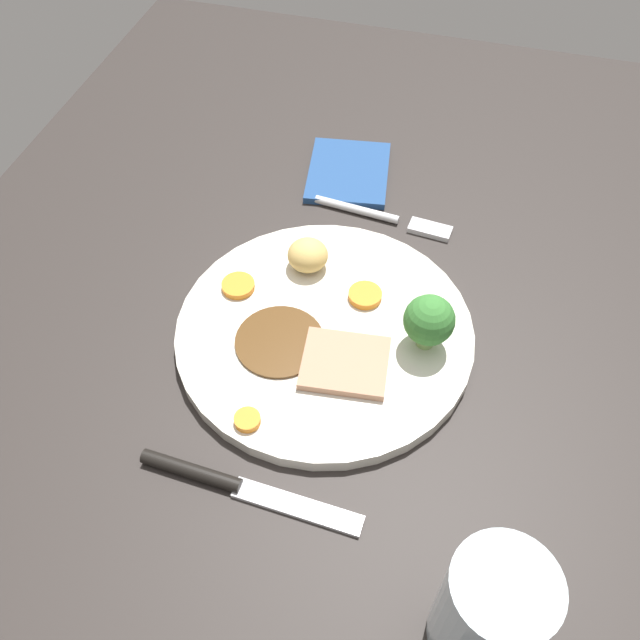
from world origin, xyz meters
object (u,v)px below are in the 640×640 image
object	(u,v)px
dinner_plate	(320,331)
broccoli_floret	(429,321)
meat_slice_main	(345,363)
fork	(386,218)
carrot_coin_front	(247,420)
knife	(230,484)
water_glass	(490,612)
carrot_coin_side	(238,286)
roast_potato_left	(308,255)
carrot_coin_back	(365,295)
folded_napkin	(348,172)

from	to	relation	value
dinner_plate	broccoli_floret	distance (cm)	10.39
meat_slice_main	fork	xyz separation A→B (cm)	(-20.75, -0.58, -1.41)
carrot_coin_front	knife	bearing A→B (deg)	2.35
water_glass	carrot_coin_front	bearing A→B (deg)	-118.25
carrot_coin_side	knife	world-z (taller)	carrot_coin_side
roast_potato_left	water_glass	bearing A→B (deg)	35.00
carrot_coin_front	carrot_coin_back	xyz separation A→B (cm)	(-15.80, 6.28, 0.01)
fork	carrot_coin_back	bearing A→B (deg)	-82.16
roast_potato_left	carrot_coin_front	world-z (taller)	roast_potato_left
meat_slice_main	roast_potato_left	distance (cm)	12.57
dinner_plate	fork	xyz separation A→B (cm)	(-17.14, 2.70, -0.31)
roast_potato_left	meat_slice_main	bearing A→B (deg)	31.14
carrot_coin_side	fork	xyz separation A→B (cm)	(-14.63, 11.55, -1.33)
fork	broccoli_floret	bearing A→B (deg)	-61.57
knife	folded_napkin	world-z (taller)	knife
folded_napkin	water_glass	bearing A→B (deg)	24.12
carrot_coin_side	knife	distance (cm)	19.90
dinner_plate	roast_potato_left	xyz separation A→B (cm)	(-7.10, -3.20, 2.22)
roast_potato_left	carrot_coin_side	world-z (taller)	roast_potato_left
broccoli_floret	carrot_coin_front	bearing A→B (deg)	-46.71
carrot_coin_front	folded_napkin	xyz separation A→B (cm)	(-34.67, 0.01, -1.33)
water_glass	carrot_coin_back	bearing A→B (deg)	-152.13
dinner_plate	roast_potato_left	world-z (taller)	roast_potato_left
roast_potato_left	broccoli_floret	distance (cm)	14.41
roast_potato_left	carrot_coin_front	size ratio (longest dim) A/B	1.79
knife	folded_napkin	size ratio (longest dim) A/B	1.69
roast_potato_left	carrot_coin_back	world-z (taller)	roast_potato_left
roast_potato_left	folded_napkin	distance (cm)	16.51
water_glass	dinner_plate	bearing A→B (deg)	-142.04
carrot_coin_side	folded_napkin	distance (cm)	21.72
carrot_coin_back	knife	distance (cm)	21.88
water_glass	knife	bearing A→B (deg)	-106.02
meat_slice_main	water_glass	world-z (taller)	water_glass
meat_slice_main	folded_napkin	size ratio (longest dim) A/B	0.68
broccoli_floret	fork	bearing A→B (deg)	-157.20
dinner_plate	broccoli_floret	size ratio (longest dim) A/B	4.91
meat_slice_main	knife	bearing A→B (deg)	-25.66
carrot_coin_front	dinner_plate	bearing A→B (deg)	164.61
dinner_plate	carrot_coin_back	size ratio (longest dim) A/B	8.59
carrot_coin_front	water_glass	xyz separation A→B (cm)	(10.99, 20.45, 3.54)
meat_slice_main	folded_napkin	distance (cm)	27.80
dinner_plate	fork	bearing A→B (deg)	171.05
carrot_coin_back	folded_napkin	bearing A→B (deg)	-161.60
meat_slice_main	carrot_coin_back	size ratio (longest dim) A/B	2.35
folded_napkin	broccoli_floret	bearing A→B (deg)	29.21
broccoli_floret	knife	size ratio (longest dim) A/B	0.30
carrot_coin_front	fork	xyz separation A→B (cm)	(-28.39, 5.80, -1.34)
carrot_coin_side	folded_napkin	xyz separation A→B (cm)	(-20.90, 5.76, -1.32)
carrot_coin_back	broccoli_floret	xyz separation A→B (cm)	(3.83, 6.42, 2.86)
meat_slice_main	fork	size ratio (longest dim) A/B	0.49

